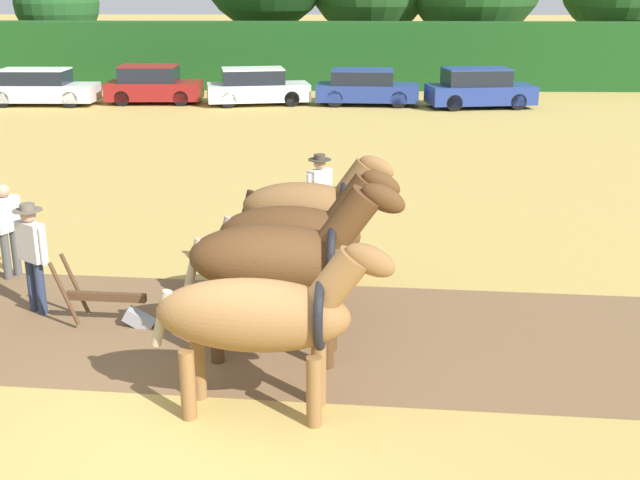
{
  "coord_description": "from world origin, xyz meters",
  "views": [
    {
      "loc": [
        1.6,
        -7.89,
        4.86
      ],
      "look_at": [
        1.22,
        3.75,
        1.1
      ],
      "focal_mm": 45.0,
      "sensor_mm": 36.0,
      "label": 1
    }
  ],
  "objects_px": {
    "draft_horse_lead_right": "(283,258)",
    "parked_car_center_left": "(257,87)",
    "farmer_beside_team": "(320,191)",
    "tree_center_left": "(57,3)",
    "parked_car_far_left": "(40,88)",
    "parked_car_center_right": "(479,89)",
    "farmer_onlooker_right": "(7,224)",
    "draft_horse_trail_left": "(298,234)",
    "draft_horse_trail_right": "(309,207)",
    "farmer_at_plow": "(32,249)",
    "plow": "(114,306)",
    "draft_horse_lead_left": "(262,315)",
    "parked_car_left": "(153,85)",
    "parked_car_center": "(366,88)"
  },
  "relations": [
    {
      "from": "farmer_at_plow",
      "to": "parked_car_center_right",
      "type": "xyz_separation_m",
      "value": [
        10.03,
        21.41,
        -0.26
      ]
    },
    {
      "from": "draft_horse_lead_left",
      "to": "draft_horse_trail_right",
      "type": "relative_size",
      "value": 1.08
    },
    {
      "from": "draft_horse_trail_left",
      "to": "farmer_beside_team",
      "type": "distance_m",
      "value": 3.51
    },
    {
      "from": "farmer_beside_team",
      "to": "parked_car_far_left",
      "type": "bearing_deg",
      "value": 164.58
    },
    {
      "from": "draft_horse_trail_left",
      "to": "draft_horse_trail_right",
      "type": "xyz_separation_m",
      "value": [
        0.1,
        1.49,
        0.0
      ]
    },
    {
      "from": "draft_horse_lead_right",
      "to": "farmer_at_plow",
      "type": "height_order",
      "value": "draft_horse_lead_right"
    },
    {
      "from": "draft_horse_lead_left",
      "to": "draft_horse_trail_left",
      "type": "distance_m",
      "value": 2.98
    },
    {
      "from": "draft_horse_lead_right",
      "to": "parked_car_center_right",
      "type": "height_order",
      "value": "draft_horse_lead_right"
    },
    {
      "from": "parked_car_center_left",
      "to": "parked_car_center",
      "type": "xyz_separation_m",
      "value": [
        4.51,
        0.06,
        -0.01
      ]
    },
    {
      "from": "plow",
      "to": "parked_car_far_left",
      "type": "relative_size",
      "value": 0.33
    },
    {
      "from": "draft_horse_lead_left",
      "to": "farmer_at_plow",
      "type": "relative_size",
      "value": 1.67
    },
    {
      "from": "draft_horse_trail_right",
      "to": "farmer_beside_team",
      "type": "bearing_deg",
      "value": 91.07
    },
    {
      "from": "draft_horse_lead_right",
      "to": "parked_car_center_left",
      "type": "bearing_deg",
      "value": 101.28
    },
    {
      "from": "tree_center_left",
      "to": "farmer_beside_team",
      "type": "xyz_separation_m",
      "value": [
        14.93,
        -28.87,
        -2.74
      ]
    },
    {
      "from": "draft_horse_trail_right",
      "to": "farmer_beside_team",
      "type": "height_order",
      "value": "draft_horse_trail_right"
    },
    {
      "from": "farmer_at_plow",
      "to": "tree_center_left",
      "type": "bearing_deg",
      "value": 53.87
    },
    {
      "from": "tree_center_left",
      "to": "draft_horse_lead_right",
      "type": "relative_size",
      "value": 2.01
    },
    {
      "from": "draft_horse_lead_right",
      "to": "parked_car_far_left",
      "type": "xyz_separation_m",
      "value": [
        -11.8,
        22.92,
        -0.69
      ]
    },
    {
      "from": "farmer_at_plow",
      "to": "parked_car_center_right",
      "type": "distance_m",
      "value": 23.64
    },
    {
      "from": "draft_horse_lead_right",
      "to": "parked_car_far_left",
      "type": "relative_size",
      "value": 0.66
    },
    {
      "from": "farmer_beside_team",
      "to": "parked_car_center_left",
      "type": "bearing_deg",
      "value": 140.48
    },
    {
      "from": "parked_car_far_left",
      "to": "tree_center_left",
      "type": "bearing_deg",
      "value": 103.36
    },
    {
      "from": "tree_center_left",
      "to": "parked_car_center_left",
      "type": "xyz_separation_m",
      "value": [
        11.71,
        -10.49,
        -3.06
      ]
    },
    {
      "from": "parked_car_center_left",
      "to": "parked_car_center_right",
      "type": "relative_size",
      "value": 1.0
    },
    {
      "from": "draft_horse_lead_left",
      "to": "farmer_onlooker_right",
      "type": "xyz_separation_m",
      "value": [
        -4.79,
        4.4,
        -0.28
      ]
    },
    {
      "from": "draft_horse_lead_right",
      "to": "farmer_onlooker_right",
      "type": "distance_m",
      "value": 5.73
    },
    {
      "from": "draft_horse_trail_left",
      "to": "parked_car_left",
      "type": "xyz_separation_m",
      "value": [
        -7.37,
        22.11,
        -0.53
      ]
    },
    {
      "from": "plow",
      "to": "parked_car_center_left",
      "type": "distance_m",
      "value": 22.42
    },
    {
      "from": "draft_horse_trail_right",
      "to": "parked_car_center_left",
      "type": "bearing_deg",
      "value": 102.87
    },
    {
      "from": "farmer_at_plow",
      "to": "parked_car_left",
      "type": "distance_m",
      "value": 22.46
    },
    {
      "from": "draft_horse_lead_right",
      "to": "farmer_at_plow",
      "type": "relative_size",
      "value": 1.72
    },
    {
      "from": "farmer_onlooker_right",
      "to": "parked_car_far_left",
      "type": "height_order",
      "value": "farmer_onlooker_right"
    },
    {
      "from": "draft_horse_lead_right",
      "to": "parked_car_left",
      "type": "distance_m",
      "value": 24.7
    },
    {
      "from": "farmer_at_plow",
      "to": "parked_car_center",
      "type": "xyz_separation_m",
      "value": [
        5.51,
        22.02,
        -0.31
      ]
    },
    {
      "from": "draft_horse_trail_left",
      "to": "parked_car_center_right",
      "type": "relative_size",
      "value": 0.64
    },
    {
      "from": "draft_horse_lead_right",
      "to": "parked_car_center_right",
      "type": "distance_m",
      "value": 23.62
    },
    {
      "from": "draft_horse_lead_right",
      "to": "farmer_beside_team",
      "type": "distance_m",
      "value": 5.0
    },
    {
      "from": "plow",
      "to": "parked_car_center_right",
      "type": "relative_size",
      "value": 0.33
    },
    {
      "from": "draft_horse_trail_right",
      "to": "plow",
      "type": "distance_m",
      "value": 3.58
    },
    {
      "from": "draft_horse_lead_right",
      "to": "plow",
      "type": "relative_size",
      "value": 2.01
    },
    {
      "from": "plow",
      "to": "parked_car_far_left",
      "type": "bearing_deg",
      "value": 116.96
    },
    {
      "from": "tree_center_left",
      "to": "plow",
      "type": "bearing_deg",
      "value": -69.92
    },
    {
      "from": "draft_horse_trail_right",
      "to": "parked_car_center",
      "type": "relative_size",
      "value": 0.63
    },
    {
      "from": "tree_center_left",
      "to": "farmer_beside_team",
      "type": "bearing_deg",
      "value": -62.66
    },
    {
      "from": "farmer_beside_team",
      "to": "parked_car_left",
      "type": "distance_m",
      "value": 20.11
    },
    {
      "from": "draft_horse_lead_left",
      "to": "draft_horse_lead_right",
      "type": "distance_m",
      "value": 1.5
    },
    {
      "from": "draft_horse_trail_right",
      "to": "plow",
      "type": "relative_size",
      "value": 1.8
    },
    {
      "from": "parked_car_left",
      "to": "parked_car_center",
      "type": "height_order",
      "value": "parked_car_left"
    },
    {
      "from": "draft_horse_lead_right",
      "to": "parked_car_center_left",
      "type": "xyz_separation_m",
      "value": [
        -2.9,
        23.35,
        -0.69
      ]
    },
    {
      "from": "draft_horse_lead_right",
      "to": "farmer_onlooker_right",
      "type": "bearing_deg",
      "value": 153.52
    }
  ]
}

